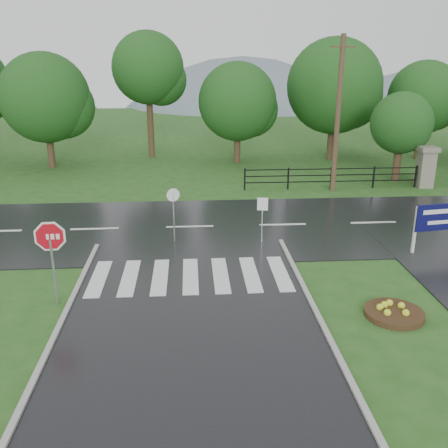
{
  "coord_description": "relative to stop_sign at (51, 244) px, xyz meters",
  "views": [
    {
      "loc": [
        0.06,
        -10.1,
        7.02
      ],
      "look_at": [
        1.18,
        6.0,
        1.5
      ],
      "focal_mm": 40.0,
      "sensor_mm": 36.0,
      "label": 1
    }
  ],
  "objects": [
    {
      "name": "reg_sign_round",
      "position": [
        3.34,
        4.81,
        -0.5
      ],
      "size": [
        0.49,
        0.18,
        2.2
      ],
      "color": "#939399",
      "rests_on": "ground"
    },
    {
      "name": "reg_sign_small",
      "position": [
        6.74,
        4.53,
        -0.56
      ],
      "size": [
        0.41,
        0.09,
        1.84
      ],
      "color": "#939399",
      "rests_on": "ground"
    },
    {
      "name": "treeline",
      "position": [
        4.95,
        20.55,
        -1.89
      ],
      "size": [
        83.2,
        5.2,
        10.0
      ],
      "color": "#154515",
      "rests_on": "ground"
    },
    {
      "name": "crosswalk",
      "position": [
        3.95,
        1.55,
        -1.83
      ],
      "size": [
        6.5,
        2.8,
        0.02
      ],
      "color": "silver",
      "rests_on": "ground"
    },
    {
      "name": "ground",
      "position": [
        3.95,
        -3.45,
        -1.89
      ],
      "size": [
        120.0,
        120.0,
        0.0
      ],
      "primitive_type": "plane",
      "color": "#25511B",
      "rests_on": "ground"
    },
    {
      "name": "main_road",
      "position": [
        3.95,
        6.55,
        -1.89
      ],
      "size": [
        90.0,
        8.0,
        0.04
      ],
      "primitive_type": "cube",
      "color": "black",
      "rests_on": "ground"
    },
    {
      "name": "fence_west",
      "position": [
        11.7,
        12.55,
        -1.17
      ],
      "size": [
        9.58,
        0.08,
        1.2
      ],
      "color": "black",
      "rests_on": "ground"
    },
    {
      "name": "pillar_west",
      "position": [
        16.95,
        12.55,
        -0.72
      ],
      "size": [
        1.0,
        1.0,
        2.24
      ],
      "color": "gray",
      "rests_on": "ground"
    },
    {
      "name": "flower_bed",
      "position": [
        9.66,
        -1.44,
        -1.77
      ],
      "size": [
        1.66,
        1.66,
        0.33
      ],
      "color": "#332111",
      "rests_on": "ground"
    },
    {
      "name": "hills",
      "position": [
        7.44,
        61.55,
        -17.43
      ],
      "size": [
        102.0,
        48.0,
        48.0
      ],
      "color": "slate",
      "rests_on": "ground"
    },
    {
      "name": "utility_pole_east",
      "position": [
        11.67,
        12.05,
        2.16
      ],
      "size": [
        1.38,
        0.49,
        7.97
      ],
      "color": "#473523",
      "rests_on": "ground"
    },
    {
      "name": "stop_sign",
      "position": [
        0.0,
        0.0,
        0.0
      ],
      "size": [
        1.21,
        0.11,
        2.72
      ],
      "color": "#939399",
      "rests_on": "ground"
    },
    {
      "name": "entrance_tree_left",
      "position": [
        15.95,
        14.05,
        1.42
      ],
      "size": [
        3.46,
        3.46,
        5.06
      ],
      "color": "#3D2B1C",
      "rests_on": "ground"
    },
    {
      "name": "estate_billboard",
      "position": [
        13.15,
        3.04,
        -0.57
      ],
      "size": [
        2.18,
        0.39,
        1.92
      ],
      "color": "silver",
      "rests_on": "ground"
    }
  ]
}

